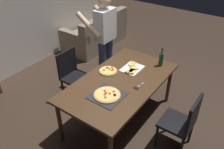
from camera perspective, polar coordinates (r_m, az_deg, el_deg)
The scene contains 12 objects.
ground_plane at distance 3.88m, azimuth 1.83°, elevation -10.62°, with size 12.00×12.00×0.00m, color #38281E.
back_wall at distance 4.91m, azimuth -24.86°, elevation 15.24°, with size 6.40×0.10×2.80m, color silver.
dining_table at distance 3.44m, azimuth 2.04°, elevation -2.38°, with size 1.88×1.05×0.75m.
chair_near_camera at distance 3.24m, azimuth 17.23°, elevation -10.92°, with size 0.42×0.42×0.90m.
chair_far_side at distance 4.08m, azimuth -9.86°, elevation 0.52°, with size 0.42×0.42×0.90m.
couch at distance 6.00m, azimuth -3.74°, elevation 9.93°, with size 1.71×0.87×0.85m.
person_serving_pizza at distance 4.15m, azimuth -1.84°, elevation 9.31°, with size 0.55×0.54×1.75m.
pepperoni_pizza_on_tray at distance 3.10m, azimuth -1.21°, elevation -5.09°, with size 0.42×0.42×0.04m.
pizza_slices_on_towel at distance 3.67m, azimuth 4.97°, elevation 1.51°, with size 0.36×0.28×0.03m.
wine_bottle at distance 3.78m, azimuth 12.01°, elevation 3.77°, with size 0.07×0.07×0.32m.
kitchen_scissors at distance 3.28m, azimuth 6.38°, elevation -3.06°, with size 0.20×0.09×0.01m.
second_pizza_plain at distance 3.60m, azimuth -0.97°, elevation 0.91°, with size 0.28×0.28×0.03m.
Camera 1 is at (-2.33, -1.52, 2.70)m, focal length 36.99 mm.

